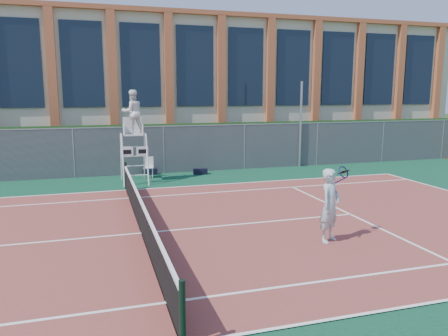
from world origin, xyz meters
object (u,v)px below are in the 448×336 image
object	(u,v)px
umpire_chair	(132,114)
tennis_player	(330,205)
steel_pole	(301,125)
plastic_chair	(149,165)

from	to	relation	value
umpire_chair	tennis_player	xyz separation A→B (m)	(4.02, -9.06, -1.90)
steel_pole	tennis_player	size ratio (longest dim) A/B	2.31
umpire_chair	tennis_player	size ratio (longest dim) A/B	2.10
steel_pole	plastic_chair	bearing A→B (deg)	-174.60
umpire_chair	plastic_chair	world-z (taller)	umpire_chair
plastic_chair	tennis_player	distance (m)	10.52
steel_pole	umpire_chair	bearing A→B (deg)	-169.04
steel_pole	umpire_chair	size ratio (longest dim) A/B	1.10
umpire_chair	tennis_player	bearing A→B (deg)	-66.05
plastic_chair	umpire_chair	bearing A→B (deg)	-127.84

